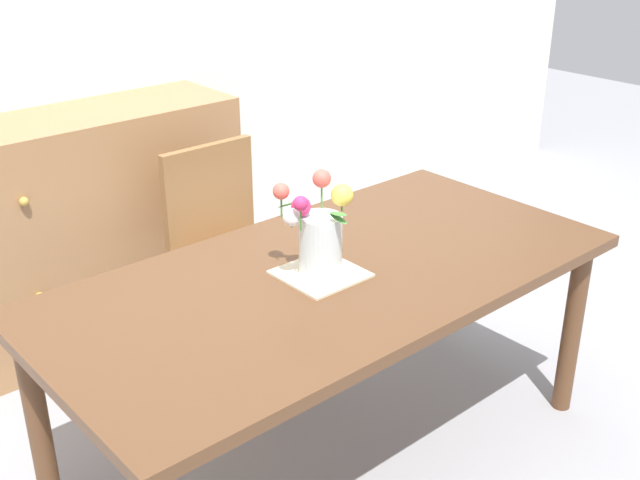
{
  "coord_description": "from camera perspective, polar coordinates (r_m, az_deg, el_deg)",
  "views": [
    {
      "loc": [
        -1.5,
        -1.67,
        1.86
      ],
      "look_at": [
        -0.04,
        0.0,
        0.85
      ],
      "focal_mm": 44.3,
      "sensor_mm": 36.0,
      "label": 1
    }
  ],
  "objects": [
    {
      "name": "dining_table",
      "position": [
        2.55,
        0.79,
        -3.81
      ],
      "size": [
        1.88,
        0.93,
        0.73
      ],
      "color": "brown",
      "rests_on": "ground_plane"
    },
    {
      "name": "placemat",
      "position": [
        2.49,
        -0.0,
        -2.43
      ],
      "size": [
        0.24,
        0.24,
        0.01
      ],
      "primitive_type": "cube",
      "color": "beige",
      "rests_on": "dining_table"
    },
    {
      "name": "flower_vase",
      "position": [
        2.43,
        -0.12,
        0.5
      ],
      "size": [
        0.26,
        0.23,
        0.32
      ],
      "color": "silver",
      "rests_on": "placemat"
    },
    {
      "name": "dresser",
      "position": [
        3.52,
        -16.89,
        0.71
      ],
      "size": [
        1.4,
        0.47,
        1.0
      ],
      "color": "#9E7047",
      "rests_on": "ground_plane"
    },
    {
      "name": "ground_plane",
      "position": [
        2.92,
        0.71,
        -15.13
      ],
      "size": [
        12.0,
        12.0,
        0.0
      ],
      "primitive_type": "plane",
      "color": "#939399"
    },
    {
      "name": "back_wall",
      "position": [
        3.63,
        -16.99,
        16.23
      ],
      "size": [
        7.0,
        0.1,
        2.8
      ],
      "primitive_type": "cube",
      "color": "silver",
      "rests_on": "ground_plane"
    },
    {
      "name": "chair_far",
      "position": [
        3.26,
        -6.78,
        0.03
      ],
      "size": [
        0.42,
        0.42,
        0.9
      ],
      "rotation": [
        0.0,
        0.0,
        3.14
      ],
      "color": "olive",
      "rests_on": "ground_plane"
    }
  ]
}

